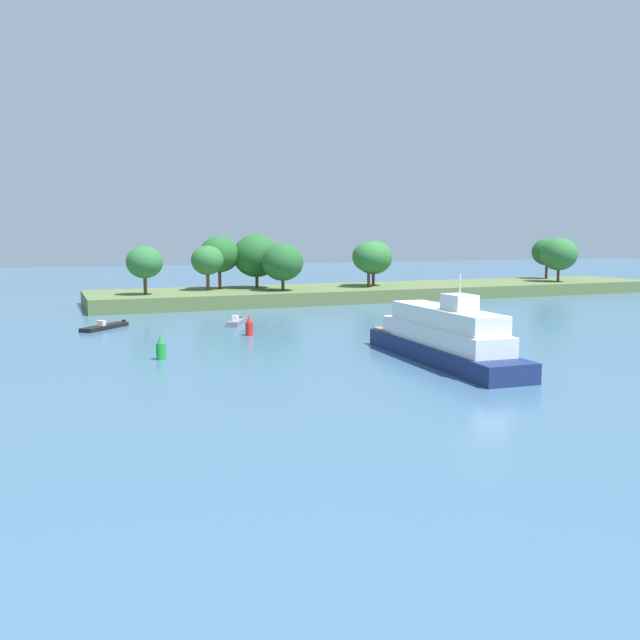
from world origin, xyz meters
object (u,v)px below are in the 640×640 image
white_riverboat (443,338)px  channel_buoy_green (161,348)px  channel_buoy_red (249,327)px  fishing_skiff (105,327)px  small_motorboat (236,322)px

white_riverboat → channel_buoy_green: (-18.55, 8.50, -0.90)m
channel_buoy_red → channel_buoy_green: (-9.34, -8.99, 0.00)m
white_riverboat → channel_buoy_red: (-9.21, 17.49, -0.90)m
fishing_skiff → channel_buoy_red: bearing=-38.9°
fishing_skiff → white_riverboat: (21.00, -27.00, 1.49)m
white_riverboat → channel_buoy_green: 20.42m
small_motorboat → channel_buoy_green: bearing=-121.7°
channel_buoy_red → channel_buoy_green: bearing=-136.1°
small_motorboat → channel_buoy_red: channel_buoy_red is taller
white_riverboat → small_motorboat: white_riverboat is taller
white_riverboat → small_motorboat: bearing=108.6°
white_riverboat → fishing_skiff: bearing=127.9°
white_riverboat → channel_buoy_red: white_riverboat is taller
channel_buoy_red → channel_buoy_green: size_ratio=1.00×
fishing_skiff → channel_buoy_green: channel_buoy_green is taller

